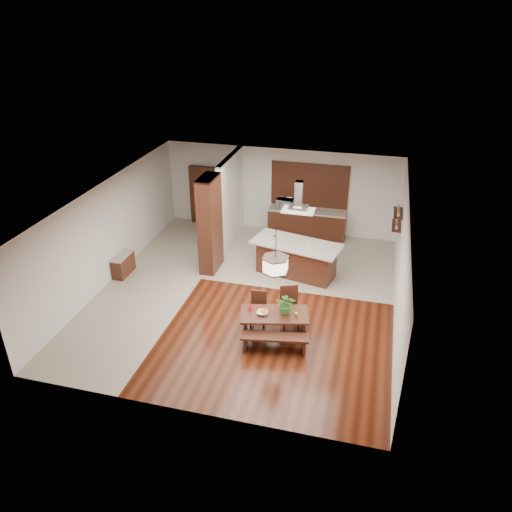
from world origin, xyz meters
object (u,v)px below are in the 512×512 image
(hallway_console, at_px, (123,265))
(dining_bench, at_px, (274,344))
(kitchen_island, at_px, (296,258))
(island_cup, at_px, (310,244))
(dining_chair_left, at_px, (258,310))
(dining_chair_right, at_px, (290,308))
(fruit_bowl, at_px, (262,313))
(foliage_plant, at_px, (286,304))
(microwave, at_px, (285,203))
(range_hood, at_px, (299,196))
(dining_table, at_px, (274,320))
(pendant_lantern, at_px, (276,255))

(hallway_console, xyz_separation_m, dining_bench, (5.13, -2.42, -0.09))
(kitchen_island, bearing_deg, hallway_console, -152.84)
(hallway_console, bearing_deg, island_cup, 12.19)
(dining_chair_left, distance_m, dining_chair_right, 0.80)
(dining_bench, relative_size, fruit_bowl, 5.98)
(foliage_plant, relative_size, microwave, 0.91)
(dining_chair_right, height_order, kitchen_island, kitchen_island)
(island_cup, bearing_deg, foliage_plant, -91.70)
(dining_chair_left, distance_m, fruit_bowl, 0.58)
(kitchen_island, xyz_separation_m, range_hood, (0.00, 0.00, 1.92))
(dining_chair_left, height_order, foliage_plant, foliage_plant)
(dining_chair_left, relative_size, island_cup, 7.73)
(fruit_bowl, height_order, range_hood, range_hood)
(hallway_console, height_order, dining_table, dining_table)
(dining_chair_left, bearing_deg, range_hood, 74.26)
(foliage_plant, bearing_deg, fruit_bowl, -161.60)
(dining_bench, height_order, island_cup, island_cup)
(pendant_lantern, height_order, foliage_plant, pendant_lantern)
(dining_bench, bearing_deg, pendant_lantern, 103.42)
(dining_chair_right, bearing_deg, pendant_lantern, -138.59)
(dining_chair_left, xyz_separation_m, range_hood, (0.46, 2.75, 2.02))
(dining_table, bearing_deg, dining_bench, -76.58)
(foliage_plant, bearing_deg, dining_table, -160.97)
(dining_table, height_order, fruit_bowl, fruit_bowl)
(foliage_plant, bearing_deg, pendant_lantern, -160.97)
(dining_chair_left, height_order, fruit_bowl, dining_chair_left)
(dining_chair_right, relative_size, kitchen_island, 0.38)
(hallway_console, height_order, dining_chair_right, dining_chair_right)
(dining_chair_right, distance_m, range_hood, 3.24)
(dining_bench, height_order, dining_chair_left, dining_chair_left)
(dining_chair_left, distance_m, pendant_lantern, 1.91)
(foliage_plant, distance_m, island_cup, 2.93)
(dining_bench, height_order, microwave, microwave)
(dining_table, distance_m, island_cup, 3.09)
(hallway_console, xyz_separation_m, pendant_lantern, (4.99, -1.86, 1.93))
(hallway_console, relative_size, island_cup, 7.63)
(dining_bench, distance_m, kitchen_island, 3.71)
(kitchen_island, bearing_deg, range_hood, 102.81)
(kitchen_island, bearing_deg, dining_chair_left, -86.62)
(dining_table, height_order, dining_chair_right, dining_chair_right)
(dining_bench, relative_size, range_hood, 1.75)
(island_cup, bearing_deg, dining_table, -96.54)
(hallway_console, distance_m, dining_bench, 5.67)
(island_cup, bearing_deg, pendant_lantern, -96.54)
(island_cup, distance_m, microwave, 3.13)
(dining_chair_left, bearing_deg, dining_bench, -62.34)
(hallway_console, distance_m, range_hood, 5.54)
(pendant_lantern, xyz_separation_m, range_hood, (-0.05, 3.13, 0.22))
(hallway_console, bearing_deg, fruit_bowl, -22.43)
(dining_table, xyz_separation_m, fruit_bowl, (-0.27, -0.09, 0.21))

